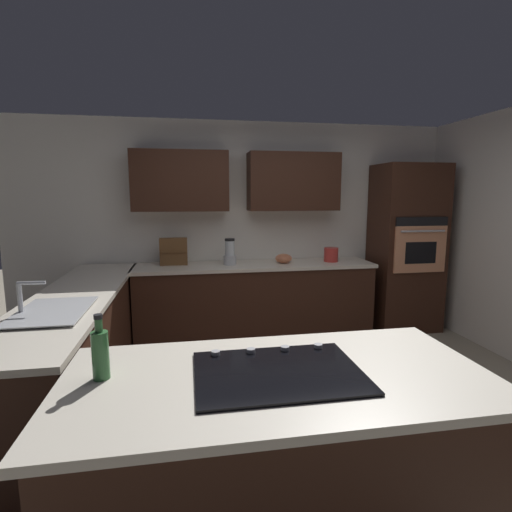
{
  "coord_description": "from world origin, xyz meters",
  "views": [
    {
      "loc": [
        0.88,
        2.82,
        1.71
      ],
      "look_at": [
        0.16,
        -1.31,
        1.06
      ],
      "focal_mm": 27.51,
      "sensor_mm": 36.0,
      "label": 1
    }
  ],
  "objects_px": {
    "cooktop": "(278,371)",
    "kettle": "(331,255)",
    "oil_bottle": "(100,353)",
    "wall_oven": "(406,248)",
    "blender": "(230,253)",
    "spice_rack": "(174,252)",
    "sink_unit": "(51,311)",
    "mixing_bowl": "(284,258)"
  },
  "relations": [
    {
      "from": "spice_rack",
      "to": "cooktop",
      "type": "bearing_deg",
      "value": 100.74
    },
    {
      "from": "spice_rack",
      "to": "oil_bottle",
      "type": "distance_m",
      "value": 2.89
    },
    {
      "from": "blender",
      "to": "mixing_bowl",
      "type": "distance_m",
      "value": 0.65
    },
    {
      "from": "mixing_bowl",
      "to": "oil_bottle",
      "type": "distance_m",
      "value": 3.18
    },
    {
      "from": "mixing_bowl",
      "to": "spice_rack",
      "type": "xyz_separation_m",
      "value": [
        1.3,
        -0.08,
        0.1
      ]
    },
    {
      "from": "sink_unit",
      "to": "blender",
      "type": "distance_m",
      "value": 2.23
    },
    {
      "from": "blender",
      "to": "sink_unit",
      "type": "bearing_deg",
      "value": 50.08
    },
    {
      "from": "wall_oven",
      "to": "cooktop",
      "type": "relative_size",
      "value": 2.75
    },
    {
      "from": "cooktop",
      "to": "mixing_bowl",
      "type": "height_order",
      "value": "mixing_bowl"
    },
    {
      "from": "cooktop",
      "to": "oil_bottle",
      "type": "bearing_deg",
      "value": -6.02
    },
    {
      "from": "sink_unit",
      "to": "oil_bottle",
      "type": "relative_size",
      "value": 2.36
    },
    {
      "from": "oil_bottle",
      "to": "mixing_bowl",
      "type": "bearing_deg",
      "value": -118.66
    },
    {
      "from": "cooktop",
      "to": "blender",
      "type": "relative_size",
      "value": 2.47
    },
    {
      "from": "cooktop",
      "to": "oil_bottle",
      "type": "distance_m",
      "value": 0.8
    },
    {
      "from": "sink_unit",
      "to": "cooktop",
      "type": "height_order",
      "value": "sink_unit"
    },
    {
      "from": "blender",
      "to": "mixing_bowl",
      "type": "height_order",
      "value": "blender"
    },
    {
      "from": "spice_rack",
      "to": "kettle",
      "type": "xyz_separation_m",
      "value": [
        -1.9,
        0.08,
        -0.07
      ]
    },
    {
      "from": "sink_unit",
      "to": "spice_rack",
      "type": "relative_size",
      "value": 2.2
    },
    {
      "from": "spice_rack",
      "to": "oil_bottle",
      "type": "xyz_separation_m",
      "value": [
        0.23,
        2.88,
        -0.04
      ]
    },
    {
      "from": "wall_oven",
      "to": "kettle",
      "type": "bearing_deg",
      "value": 0.04
    },
    {
      "from": "wall_oven",
      "to": "spice_rack",
      "type": "xyz_separation_m",
      "value": [
        2.9,
        -0.08,
        0.01
      ]
    },
    {
      "from": "sink_unit",
      "to": "oil_bottle",
      "type": "bearing_deg",
      "value": 116.91
    },
    {
      "from": "oil_bottle",
      "to": "sink_unit",
      "type": "bearing_deg",
      "value": -63.09
    },
    {
      "from": "wall_oven",
      "to": "blender",
      "type": "relative_size",
      "value": 6.77
    },
    {
      "from": "blender",
      "to": "spice_rack",
      "type": "distance_m",
      "value": 0.66
    },
    {
      "from": "wall_oven",
      "to": "kettle",
      "type": "distance_m",
      "value": 1.0
    },
    {
      "from": "mixing_bowl",
      "to": "oil_bottle",
      "type": "height_order",
      "value": "oil_bottle"
    },
    {
      "from": "blender",
      "to": "spice_rack",
      "type": "relative_size",
      "value": 0.97
    },
    {
      "from": "wall_oven",
      "to": "spice_rack",
      "type": "height_order",
      "value": "wall_oven"
    },
    {
      "from": "cooktop",
      "to": "blender",
      "type": "distance_m",
      "value": 2.88
    },
    {
      "from": "sink_unit",
      "to": "kettle",
      "type": "xyz_separation_m",
      "value": [
        -2.68,
        -1.71,
        0.07
      ]
    },
    {
      "from": "blender",
      "to": "cooktop",
      "type": "bearing_deg",
      "value": 88.24
    },
    {
      "from": "wall_oven",
      "to": "mixing_bowl",
      "type": "height_order",
      "value": "wall_oven"
    },
    {
      "from": "blender",
      "to": "mixing_bowl",
      "type": "relative_size",
      "value": 1.53
    },
    {
      "from": "spice_rack",
      "to": "mixing_bowl",
      "type": "bearing_deg",
      "value": 176.27
    },
    {
      "from": "wall_oven",
      "to": "mixing_bowl",
      "type": "distance_m",
      "value": 1.6
    },
    {
      "from": "oil_bottle",
      "to": "blender",
      "type": "bearing_deg",
      "value": -107.43
    },
    {
      "from": "blender",
      "to": "kettle",
      "type": "height_order",
      "value": "blender"
    },
    {
      "from": "wall_oven",
      "to": "mixing_bowl",
      "type": "bearing_deg",
      "value": 0.03
    },
    {
      "from": "cooktop",
      "to": "kettle",
      "type": "xyz_separation_m",
      "value": [
        -1.34,
        -2.88,
        0.08
      ]
    },
    {
      "from": "oil_bottle",
      "to": "wall_oven",
      "type": "bearing_deg",
      "value": -138.21
    },
    {
      "from": "sink_unit",
      "to": "kettle",
      "type": "relative_size",
      "value": 4.05
    }
  ]
}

